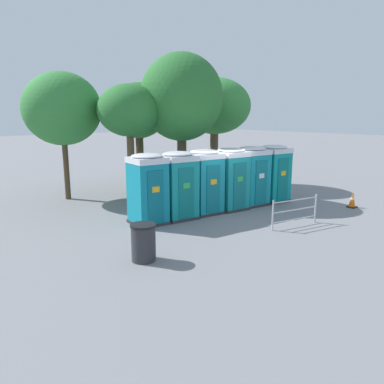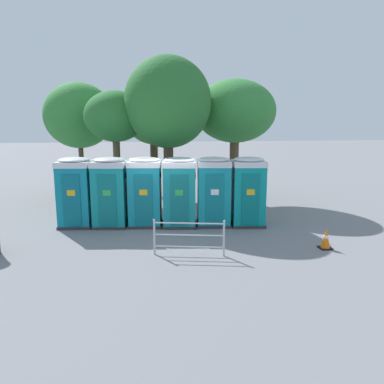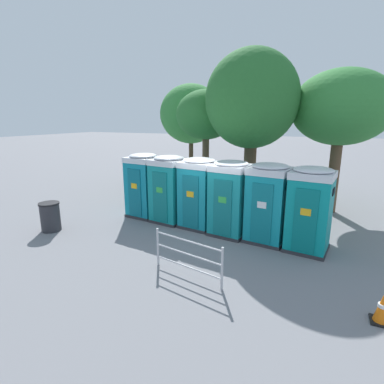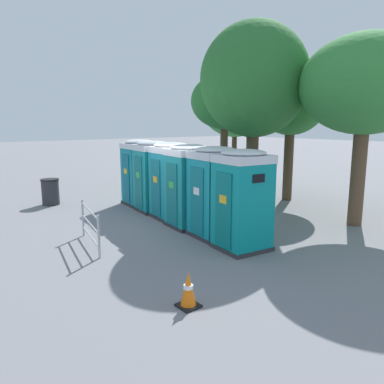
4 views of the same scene
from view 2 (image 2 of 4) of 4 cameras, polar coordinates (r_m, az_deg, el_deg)
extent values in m
plane|color=slate|center=(14.15, -4.46, -4.93)|extent=(120.00, 120.00, 0.00)
cube|color=#2D2D33|center=(14.55, -17.03, -4.73)|extent=(1.31, 1.33, 0.10)
cube|color=#0E8097|center=(14.30, -17.27, -0.48)|extent=(1.25, 1.26, 2.10)
cube|color=#0B6476|center=(13.77, -17.88, -1.25)|extent=(0.62, 0.10, 1.85)
cube|color=yellow|center=(13.70, -17.96, -0.14)|extent=(0.28, 0.04, 0.20)
cube|color=black|center=(14.04, -15.17, 2.48)|extent=(0.07, 0.36, 0.20)
cube|color=silver|center=(14.14, -17.52, 4.10)|extent=(1.29, 1.30, 0.20)
ellipsoid|color=silver|center=(14.12, -17.56, 4.71)|extent=(1.23, 1.24, 0.18)
cube|color=#2D2D33|center=(14.23, -12.15, -4.84)|extent=(1.38, 1.36, 0.10)
cube|color=teal|center=(13.98, -12.32, -0.49)|extent=(1.32, 1.30, 2.10)
cube|color=#0D6D6F|center=(13.44, -12.82, -1.28)|extent=(0.64, 0.12, 1.85)
cube|color=green|center=(13.37, -12.88, -0.14)|extent=(0.28, 0.05, 0.20)
cube|color=black|center=(13.75, -10.02, 2.52)|extent=(0.08, 0.36, 0.20)
cube|color=silver|center=(13.81, -12.51, 4.20)|extent=(1.36, 1.34, 0.20)
ellipsoid|color=silver|center=(13.80, -12.53, 4.82)|extent=(1.29, 1.27, 0.18)
cube|color=#2D2D33|center=(14.11, -7.05, -4.81)|extent=(1.34, 1.34, 0.10)
cube|color=teal|center=(13.86, -7.15, -0.42)|extent=(1.28, 1.28, 2.10)
cube|color=#0E6A78|center=(13.30, -7.40, -1.23)|extent=(0.63, 0.11, 1.85)
cube|color=yellow|center=(13.23, -7.43, -0.07)|extent=(0.28, 0.04, 0.20)
cube|color=black|center=(13.69, -4.79, 2.61)|extent=(0.07, 0.36, 0.20)
cube|color=silver|center=(13.68, -7.26, 4.31)|extent=(1.32, 1.32, 0.20)
ellipsoid|color=silver|center=(13.67, -7.27, 4.93)|extent=(1.25, 1.25, 0.18)
cube|color=#2D2D33|center=(13.95, -1.90, -4.91)|extent=(1.35, 1.35, 0.10)
cube|color=teal|center=(13.70, -1.93, -0.47)|extent=(1.29, 1.29, 2.10)
cube|color=#106D71|center=(13.14, -1.97, -1.29)|extent=(0.63, 0.12, 1.85)
cube|color=green|center=(13.07, -1.98, -0.12)|extent=(0.28, 0.05, 0.20)
cube|color=black|center=(13.58, 0.52, 2.58)|extent=(0.07, 0.36, 0.20)
cube|color=silver|center=(13.53, -1.96, 4.32)|extent=(1.33, 1.32, 0.20)
ellipsoid|color=silver|center=(13.51, -1.96, 4.95)|extent=(1.26, 1.26, 0.18)
cube|color=#2D2D33|center=(14.08, 3.26, -4.78)|extent=(1.37, 1.35, 0.10)
cube|color=teal|center=(13.83, 3.31, -0.38)|extent=(1.31, 1.29, 2.10)
cube|color=#0D6E7A|center=(13.27, 3.48, -1.18)|extent=(0.64, 0.12, 1.85)
cube|color=white|center=(13.20, 3.50, -0.02)|extent=(0.28, 0.05, 0.20)
cube|color=black|center=(13.77, 5.81, 2.63)|extent=(0.07, 0.36, 0.20)
cube|color=silver|center=(13.66, 3.36, 4.36)|extent=(1.35, 1.33, 0.20)
ellipsoid|color=silver|center=(13.64, 3.37, 4.99)|extent=(1.28, 1.26, 0.18)
cube|color=#2D2D33|center=(14.20, 8.37, -4.75)|extent=(1.34, 1.34, 0.10)
cube|color=#0B8E8F|center=(13.95, 8.49, -0.38)|extent=(1.28, 1.28, 2.10)
cube|color=#086F6F|center=(13.40, 8.90, -1.18)|extent=(0.62, 0.11, 1.85)
cube|color=yellow|center=(13.33, 8.95, -0.03)|extent=(0.28, 0.04, 0.20)
cube|color=black|center=(13.94, 10.93, 2.60)|extent=(0.07, 0.36, 0.20)
cube|color=silver|center=(13.78, 8.62, 4.32)|extent=(1.31, 1.32, 0.20)
ellipsoid|color=silver|center=(13.76, 8.64, 4.94)|extent=(1.25, 1.25, 0.18)
cylinder|color=#4C3826|center=(19.22, -5.77, 4.17)|extent=(0.39, 0.39, 3.29)
ellipsoid|color=#286B2D|center=(19.10, -5.91, 11.33)|extent=(2.84, 2.84, 2.73)
cylinder|color=#4C3826|center=(19.93, -16.45, 3.91)|extent=(0.25, 0.25, 3.22)
ellipsoid|color=#337F38|center=(19.81, -16.84, 11.10)|extent=(3.43, 3.43, 3.23)
cylinder|color=brown|center=(18.26, 6.41, 4.11)|extent=(0.44, 0.44, 3.47)
ellipsoid|color=#337F38|center=(18.15, 6.58, 12.14)|extent=(3.82, 3.82, 2.95)
cylinder|color=#4C3826|center=(16.51, -3.58, 3.59)|extent=(0.43, 0.43, 3.54)
ellipsoid|color=#286B2D|center=(16.40, -3.70, 13.49)|extent=(3.71, 3.71, 3.89)
cylinder|color=brown|center=(17.25, -11.32, 3.50)|extent=(0.31, 0.31, 3.42)
ellipsoid|color=#286B2D|center=(17.13, -11.61, 11.24)|extent=(2.73, 2.73, 2.23)
cube|color=black|center=(12.18, 19.62, -8.02)|extent=(0.36, 0.36, 0.04)
cone|color=orange|center=(12.08, 19.72, -6.58)|extent=(0.28, 0.28, 0.60)
cylinder|color=white|center=(12.07, 19.73, -6.45)|extent=(0.17, 0.17, 0.07)
cylinder|color=#B7B7BC|center=(10.91, -5.76, -6.82)|extent=(0.06, 0.06, 1.05)
cylinder|color=#B7B7BC|center=(10.76, 4.88, -7.05)|extent=(0.06, 0.06, 1.05)
cylinder|color=#B7B7BC|center=(10.67, -0.48, -4.79)|extent=(1.96, 0.47, 0.04)
cylinder|color=#B7B7BC|center=(10.77, -0.47, -6.58)|extent=(1.96, 0.47, 0.04)
cylinder|color=#B7B7BC|center=(10.87, -0.47, -8.34)|extent=(1.96, 0.47, 0.04)
camera|label=1|loc=(10.09, -81.25, 2.36)|focal=35.00mm
camera|label=3|loc=(5.91, 39.37, 9.10)|focal=28.00mm
camera|label=4|loc=(12.20, 49.96, 3.91)|focal=35.00mm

